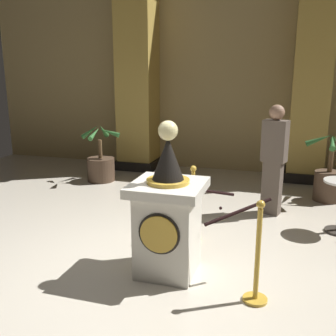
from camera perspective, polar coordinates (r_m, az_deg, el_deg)
ground_plane at (r=4.64m, az=-2.50°, el=-13.89°), size 11.34×11.34×0.00m
back_wall at (r=8.79m, az=8.10°, el=13.03°), size 11.34×0.16×4.09m
pedestal_clock at (r=4.19m, az=-0.02°, el=-7.24°), size 0.77×0.77×1.69m
stanchion_near at (r=3.88m, az=13.03°, el=-14.11°), size 0.24×0.24×1.03m
stanchion_far at (r=5.09m, az=3.65°, el=-6.90°), size 0.24×0.24×1.02m
velvet_rope at (r=4.31m, az=7.84°, el=-4.81°), size 1.09×1.09×0.22m
column_left at (r=8.83m, az=-4.50°, el=12.51°), size 0.94×0.94×3.92m
column_right at (r=8.24m, az=20.47°, el=11.60°), size 0.85×0.85×3.92m
potted_palm_left at (r=7.98m, az=-9.92°, el=0.37°), size 0.82×0.81×1.18m
potted_palm_right at (r=7.18m, az=22.69°, el=-1.64°), size 0.87×0.88×1.24m
bystander_guest at (r=6.09m, az=15.40°, el=1.55°), size 0.41×0.32×1.70m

